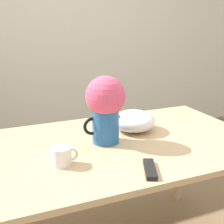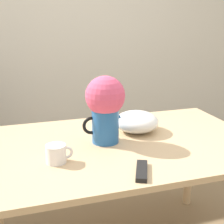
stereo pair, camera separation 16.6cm
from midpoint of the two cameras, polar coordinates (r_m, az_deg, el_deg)
name	(u,v)px [view 1 (the left image)]	position (r m, az deg, el deg)	size (l,w,h in m)	color
wall_back	(55,29)	(3.56, -11.69, 14.68)	(8.00, 0.05, 2.60)	silver
table	(121,157)	(1.73, -1.16, -8.34)	(1.52, 0.95, 0.77)	tan
flower_vase	(105,105)	(1.64, -4.12, 1.30)	(0.23, 0.21, 0.36)	#235B9E
coffee_mug	(62,156)	(1.46, -12.39, -7.94)	(0.13, 0.09, 0.09)	white
white_bowl	(134,121)	(1.85, 1.53, -1.64)	(0.26, 0.26, 0.12)	white
remote_control	(150,169)	(1.39, 3.53, -10.46)	(0.12, 0.18, 0.02)	black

